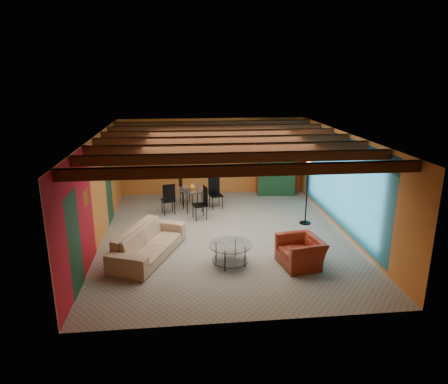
{
  "coord_description": "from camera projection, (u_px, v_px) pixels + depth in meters",
  "views": [
    {
      "loc": [
        -1.1,
        -10.12,
        4.23
      ],
      "look_at": [
        0.0,
        0.2,
        1.15
      ],
      "focal_mm": 32.46,
      "sensor_mm": 36.0,
      "label": 1
    }
  ],
  "objects": [
    {
      "name": "potted_plant",
      "position": [
        276.0,
        126.0,
        14.02
      ],
      "size": [
        0.42,
        0.37,
        0.47
      ],
      "primitive_type": "imported",
      "rotation": [
        0.0,
        0.0,
        -0.01
      ],
      "color": "#26661E",
      "rests_on": "armoire"
    },
    {
      "name": "armoire",
      "position": [
        275.0,
        164.0,
        14.4
      ],
      "size": [
        1.32,
        0.74,
        2.21
      ],
      "primitive_type": "cube",
      "rotation": [
        0.0,
        0.0,
        -0.1
      ],
      "color": "maroon",
      "rests_on": "ground"
    },
    {
      "name": "coffee_table",
      "position": [
        230.0,
        254.0,
        9.2
      ],
      "size": [
        1.25,
        1.25,
        0.5
      ],
      "primitive_type": null,
      "rotation": [
        0.0,
        0.0,
        0.32
      ],
      "color": "silver",
      "rests_on": "ground"
    },
    {
      "name": "vase",
      "position": [
        192.0,
        177.0,
        12.55
      ],
      "size": [
        0.19,
        0.19,
        0.19
      ],
      "primitive_type": "imported",
      "rotation": [
        0.0,
        0.0,
        -0.07
      ],
      "color": "orange",
      "rests_on": "dining_table"
    },
    {
      "name": "dining_table",
      "position": [
        192.0,
        196.0,
        12.72
      ],
      "size": [
        2.33,
        2.33,
        1.0
      ],
      "primitive_type": null,
      "rotation": [
        0.0,
        0.0,
        0.25
      ],
      "color": "white",
      "rests_on": "ground"
    },
    {
      "name": "ceiling_fan",
      "position": [
        225.0,
        149.0,
        10.29
      ],
      "size": [
        1.5,
        1.5,
        0.44
      ],
      "primitive_type": null,
      "color": "#472614",
      "rests_on": "ceiling"
    },
    {
      "name": "armchair",
      "position": [
        301.0,
        252.0,
        9.15
      ],
      "size": [
        1.04,
        1.14,
        0.65
      ],
      "primitive_type": "imported",
      "rotation": [
        0.0,
        0.0,
        -1.4
      ],
      "color": "maroon",
      "rests_on": "ground"
    },
    {
      "name": "sofa",
      "position": [
        149.0,
        243.0,
        9.58
      ],
      "size": [
        1.79,
        2.6,
        0.71
      ],
      "primitive_type": "imported",
      "rotation": [
        0.0,
        0.0,
        1.19
      ],
      "color": "tan",
      "rests_on": "ground"
    },
    {
      "name": "floor_lamp",
      "position": [
        307.0,
        190.0,
        11.5
      ],
      "size": [
        0.51,
        0.51,
        2.0
      ],
      "primitive_type": null,
      "rotation": [
        0.0,
        0.0,
        -0.32
      ],
      "color": "black",
      "rests_on": "ground"
    },
    {
      "name": "room",
      "position": [
        224.0,
        148.0,
        10.4
      ],
      "size": [
        6.52,
        8.01,
        2.71
      ],
      "color": "gray",
      "rests_on": "ground"
    },
    {
      "name": "painting",
      "position": [
        187.0,
        149.0,
        14.17
      ],
      "size": [
        1.05,
        0.03,
        0.65
      ],
      "primitive_type": "cube",
      "color": "black",
      "rests_on": "wall_back"
    }
  ]
}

